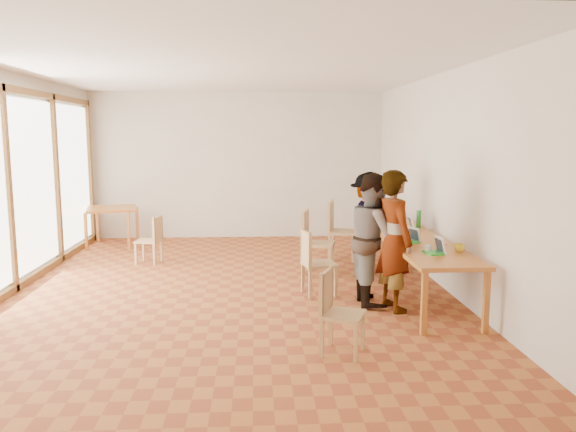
# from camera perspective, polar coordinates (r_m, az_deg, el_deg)

# --- Properties ---
(ground) EXTENTS (8.00, 8.00, 0.00)m
(ground) POSITION_cam_1_polar(r_m,az_deg,el_deg) (7.98, -5.90, -7.32)
(ground) COLOR #9F5626
(ground) RESTS_ON ground
(wall_back) EXTENTS (6.00, 0.10, 3.00)m
(wall_back) POSITION_cam_1_polar(r_m,az_deg,el_deg) (11.70, -5.14, 5.12)
(wall_back) COLOR beige
(wall_back) RESTS_ON ground
(wall_front) EXTENTS (6.00, 0.10, 3.00)m
(wall_front) POSITION_cam_1_polar(r_m,az_deg,el_deg) (3.75, -8.93, -1.67)
(wall_front) COLOR beige
(wall_front) RESTS_ON ground
(wall_right) EXTENTS (0.10, 8.00, 3.00)m
(wall_right) POSITION_cam_1_polar(r_m,az_deg,el_deg) (8.14, 15.57, 3.47)
(wall_right) COLOR beige
(wall_right) RESTS_ON ground
(window_wall) EXTENTS (0.10, 8.00, 3.00)m
(window_wall) POSITION_cam_1_polar(r_m,az_deg,el_deg) (8.39, -26.72, 3.03)
(window_wall) COLOR white
(window_wall) RESTS_ON ground
(ceiling) EXTENTS (6.00, 8.00, 0.04)m
(ceiling) POSITION_cam_1_polar(r_m,az_deg,el_deg) (7.74, -6.24, 14.77)
(ceiling) COLOR white
(ceiling) RESTS_ON wall_back
(communal_table) EXTENTS (0.80, 4.00, 0.75)m
(communal_table) POSITION_cam_1_polar(r_m,az_deg,el_deg) (8.06, 12.07, -2.17)
(communal_table) COLOR #AE7126
(communal_table) RESTS_ON ground
(side_table) EXTENTS (0.90, 0.90, 0.75)m
(side_table) POSITION_cam_1_polar(r_m,az_deg,el_deg) (11.31, -17.46, 0.43)
(side_table) COLOR #AE7126
(side_table) RESTS_ON ground
(chair_near) EXTENTS (0.51, 0.51, 0.44)m
(chair_near) POSITION_cam_1_polar(r_m,az_deg,el_deg) (5.57, 4.73, -8.76)
(chair_near) COLOR tan
(chair_near) RESTS_ON ground
(chair_mid) EXTENTS (0.48, 0.48, 0.47)m
(chair_mid) POSITION_cam_1_polar(r_m,az_deg,el_deg) (7.49, 2.50, -4.04)
(chair_mid) COLOR tan
(chair_mid) RESTS_ON ground
(chair_far) EXTENTS (0.56, 0.56, 0.53)m
(chair_far) POSITION_cam_1_polar(r_m,az_deg,el_deg) (8.63, 2.44, -1.94)
(chair_far) COLOR tan
(chair_far) RESTS_ON ground
(chair_empty) EXTENTS (0.58, 0.58, 0.54)m
(chair_empty) POSITION_cam_1_polar(r_m,az_deg,el_deg) (9.66, 4.95, -0.81)
(chair_empty) COLOR tan
(chair_empty) RESTS_ON ground
(chair_spare) EXTENTS (0.44, 0.44, 0.43)m
(chair_spare) POSITION_cam_1_polar(r_m,az_deg,el_deg) (9.60, -13.55, -1.85)
(chair_spare) COLOR tan
(chair_spare) RESTS_ON ground
(person_near) EXTENTS (0.57, 0.72, 1.72)m
(person_near) POSITION_cam_1_polar(r_m,az_deg,el_deg) (6.94, 10.76, -2.48)
(person_near) COLOR gray
(person_near) RESTS_ON ground
(person_mid) EXTENTS (0.64, 0.82, 1.67)m
(person_mid) POSITION_cam_1_polar(r_m,az_deg,el_deg) (7.19, 8.76, -2.27)
(person_mid) COLOR gray
(person_mid) RESTS_ON ground
(person_far) EXTENTS (0.91, 1.16, 1.58)m
(person_far) POSITION_cam_1_polar(r_m,az_deg,el_deg) (8.72, 8.19, -0.72)
(person_far) COLOR gray
(person_far) RESTS_ON ground
(laptop_near) EXTENTS (0.24, 0.26, 0.20)m
(laptop_near) POSITION_cam_1_polar(r_m,az_deg,el_deg) (6.84, 14.85, -3.25)
(laptop_near) COLOR green
(laptop_near) RESTS_ON communal_table
(laptop_mid) EXTENTS (0.27, 0.28, 0.19)m
(laptop_mid) POSITION_cam_1_polar(r_m,az_deg,el_deg) (7.48, 12.48, -2.21)
(laptop_mid) COLOR green
(laptop_mid) RESTS_ON communal_table
(laptop_far) EXTENTS (0.24, 0.27, 0.21)m
(laptop_far) POSITION_cam_1_polar(r_m,az_deg,el_deg) (8.39, 12.11, -1.03)
(laptop_far) COLOR green
(laptop_far) RESTS_ON communal_table
(yellow_mug) EXTENTS (0.15, 0.15, 0.10)m
(yellow_mug) POSITION_cam_1_polar(r_m,az_deg,el_deg) (7.01, 17.02, -3.13)
(yellow_mug) COLOR yellow
(yellow_mug) RESTS_ON communal_table
(green_bottle) EXTENTS (0.07, 0.07, 0.28)m
(green_bottle) POSITION_cam_1_polar(r_m,az_deg,el_deg) (8.53, 13.13, -0.36)
(green_bottle) COLOR #1F7C23
(green_bottle) RESTS_ON communal_table
(clear_glass) EXTENTS (0.07, 0.07, 0.09)m
(clear_glass) POSITION_cam_1_polar(r_m,az_deg,el_deg) (6.87, 14.01, -3.26)
(clear_glass) COLOR silver
(clear_glass) RESTS_ON communal_table
(condiment_cup) EXTENTS (0.08, 0.08, 0.06)m
(condiment_cup) POSITION_cam_1_polar(r_m,az_deg,el_deg) (9.62, 9.20, 0.05)
(condiment_cup) COLOR white
(condiment_cup) RESTS_ON communal_table
(pink_phone) EXTENTS (0.05, 0.10, 0.01)m
(pink_phone) POSITION_cam_1_polar(r_m,az_deg,el_deg) (7.44, 15.55, -2.73)
(pink_phone) COLOR #E54464
(pink_phone) RESTS_ON communal_table
(black_pouch) EXTENTS (0.16, 0.26, 0.09)m
(black_pouch) POSITION_cam_1_polar(r_m,az_deg,el_deg) (8.95, 10.64, -0.51)
(black_pouch) COLOR black
(black_pouch) RESTS_ON communal_table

